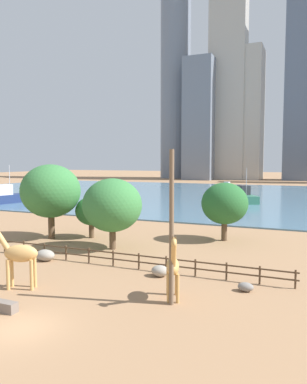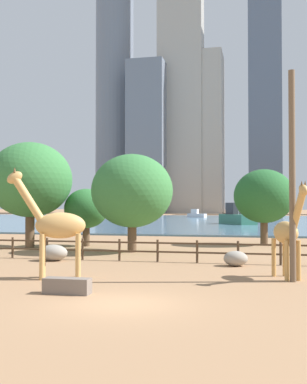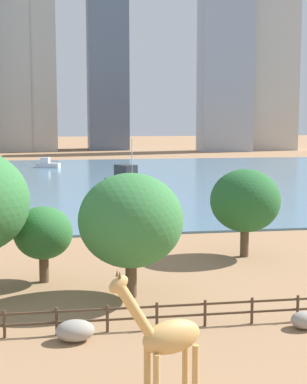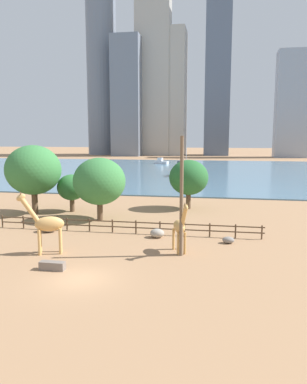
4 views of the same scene
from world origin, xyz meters
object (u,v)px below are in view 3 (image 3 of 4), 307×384
at_px(boulder_near_fence, 305,320).
at_px(boat_ferry, 129,182).
at_px(tree_left_small, 43,233).
at_px(boat_sailboat, 48,164).
at_px(giraffe_companion, 166,338).
at_px(tree_right_tall, 245,201).
at_px(tree_center_broad, 131,221).
at_px(boulder_by_pole, 75,331).

bearing_deg(boulder_near_fence, boat_ferry, 92.46).
xyz_separation_m(tree_left_small, boat_sailboat, (-1.09, 78.85, -2.14)).
relative_size(giraffe_companion, tree_right_tall, 0.80).
height_order(tree_right_tall, tree_left_small, tree_right_tall).
bearing_deg(tree_center_broad, tree_left_small, 141.78).
height_order(boulder_near_fence, boat_ferry, boat_ferry).
bearing_deg(boulder_near_fence, tree_center_broad, 140.50).
height_order(giraffe_companion, tree_left_small, giraffe_companion).
distance_m(tree_center_broad, tree_left_small, 6.32).
xyz_separation_m(giraffe_companion, tree_center_broad, (0.30, 12.43, 1.91)).
xyz_separation_m(boulder_by_pole, boat_sailboat, (-2.67, 88.72, 0.39)).
bearing_deg(tree_center_broad, boulder_near_fence, -39.50).
bearing_deg(tree_left_small, boulder_near_fence, -39.01).
bearing_deg(boulder_near_fence, giraffe_companion, -141.55).
distance_m(boulder_by_pole, boat_sailboat, 88.76).
xyz_separation_m(giraffe_companion, boat_sailboat, (-5.65, 95.10, -1.56)).
height_order(tree_left_small, boat_ferry, boat_ferry).
bearing_deg(boulder_by_pole, tree_right_tall, 48.73).
distance_m(tree_left_small, boat_sailboat, 78.88).
bearing_deg(tree_left_small, giraffe_companion, -74.35).
relative_size(boulder_near_fence, tree_center_broad, 0.19).
distance_m(tree_right_tall, boat_sailboat, 76.08).
xyz_separation_m(boulder_by_pole, tree_center_broad, (3.28, 6.05, 3.85)).
bearing_deg(giraffe_companion, boat_sailboat, -107.95).
distance_m(tree_right_tall, boat_ferry, 37.19).
relative_size(tree_center_broad, tree_right_tall, 1.10).
height_order(tree_center_broad, tree_right_tall, tree_center_broad).
distance_m(boat_ferry, boat_sailboat, 39.26).
bearing_deg(boat_sailboat, tree_center_broad, -66.58).
xyz_separation_m(boulder_near_fence, tree_center_broad, (-7.53, 6.21, 3.92)).
relative_size(giraffe_companion, boulder_by_pole, 2.89).
bearing_deg(boat_ferry, tree_right_tall, -24.46).
height_order(tree_center_broad, boat_sailboat, tree_center_broad).
bearing_deg(boat_sailboat, boat_ferry, -54.01).
distance_m(giraffe_companion, tree_right_tall, 22.76).
height_order(boulder_near_fence, boulder_by_pole, boulder_by_pole).
xyz_separation_m(giraffe_companion, boulder_near_fence, (7.83, 6.22, -2.01)).
xyz_separation_m(giraffe_companion, tree_left_small, (-4.56, 16.26, 0.59)).
height_order(boulder_by_pole, tree_left_small, tree_left_small).
distance_m(tree_center_broad, tree_right_tall, 12.32).
height_order(giraffe_companion, tree_right_tall, tree_right_tall).
relative_size(boulder_near_fence, tree_right_tall, 0.21).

